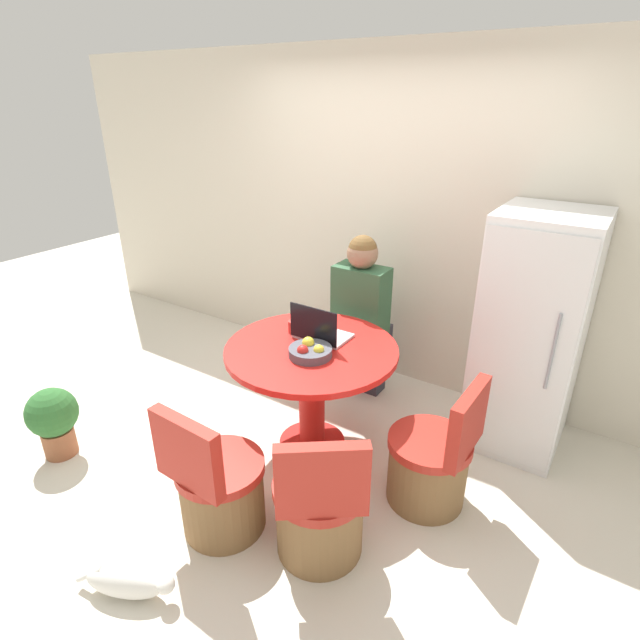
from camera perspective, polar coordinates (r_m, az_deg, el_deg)
ground_plane at (r=3.47m, az=-4.62°, el=-15.94°), size 12.00×12.00×0.00m
wall_back at (r=4.05m, az=8.16°, el=10.82°), size 7.00×0.06×2.60m
refrigerator at (r=3.53m, az=22.94°, el=-1.60°), size 0.60×0.69×1.62m
dining_table at (r=3.26m, az=-0.97°, el=-6.34°), size 1.10×1.10×0.78m
chair_near_camera at (r=2.94m, az=-11.49°, el=-18.46°), size 0.49×0.49×0.83m
chair_right_side at (r=3.11m, az=12.62°, el=-15.72°), size 0.49×0.49×0.83m
chair_near_right_corner at (r=2.77m, az=-0.03°, el=-21.05°), size 0.56×0.56×0.83m
person_seated at (r=3.80m, az=4.92°, el=1.14°), size 0.40×0.37×1.33m
laptop at (r=3.24m, az=-0.03°, el=-1.34°), size 0.35×0.24×0.25m
fruit_bowl at (r=3.04m, az=-1.14°, el=-3.55°), size 0.27×0.27×0.10m
coffee_cup at (r=3.34m, az=-3.06°, el=-0.74°), size 0.07×0.07×0.08m
cat at (r=2.89m, az=-21.21°, el=-26.14°), size 0.49×0.28×0.17m
potted_plant at (r=3.79m, az=-28.17°, el=-9.86°), size 0.33×0.33×0.50m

